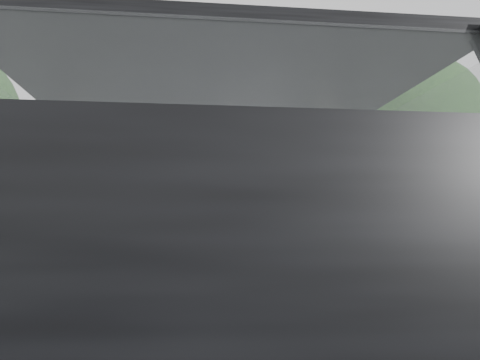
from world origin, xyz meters
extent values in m
cube|color=black|center=(0.00, 0.00, 0.72)|extent=(1.80, 4.00, 1.45)
cube|color=black|center=(0.00, 0.62, 0.85)|extent=(1.58, 0.45, 0.30)
cube|color=black|center=(-0.40, -0.29, 0.88)|extent=(0.50, 0.72, 0.42)
cube|color=black|center=(0.40, -0.29, 0.88)|extent=(0.50, 0.72, 0.42)
torus|color=black|center=(-0.40, 0.33, 0.92)|extent=(0.36, 0.36, 0.04)
ellipsoid|color=#9A9A9C|center=(0.34, 0.62, 1.07)|extent=(0.53, 0.25, 0.23)
cube|color=gray|center=(4.30, 10.00, 0.58)|extent=(0.05, 90.00, 0.32)
imported|color=silver|center=(-0.08, 21.52, 0.84)|extent=(2.22, 5.16, 1.67)
cube|color=#124122|center=(6.38, 16.79, 1.26)|extent=(0.29, 1.01, 2.52)
cylinder|color=#351F12|center=(6.39, 15.64, 3.80)|extent=(0.29, 0.29, 7.61)
camera|label=1|loc=(-0.13, -2.31, 0.82)|focal=35.00mm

